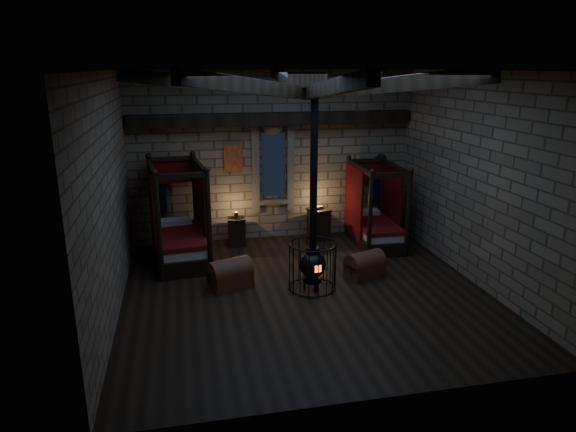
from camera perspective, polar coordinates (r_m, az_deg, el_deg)
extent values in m
cube|color=black|center=(10.23, 1.92, -8.39)|extent=(7.00, 7.00, 0.01)
cube|color=#847054|center=(12.91, -1.71, 6.61)|extent=(7.00, 0.02, 4.20)
cube|color=#847054|center=(6.35, 9.65, -3.97)|extent=(7.00, 0.02, 4.20)
cube|color=#847054|center=(9.36, -19.25, 1.96)|extent=(0.02, 7.00, 4.20)
cube|color=#847054|center=(10.92, 20.22, 3.81)|extent=(0.02, 7.00, 4.20)
cube|color=black|center=(9.30, 2.17, 15.84)|extent=(7.00, 7.00, 0.01)
cube|color=black|center=(12.60, -1.60, 10.73)|extent=(6.86, 0.35, 0.30)
cylinder|color=black|center=(9.30, 2.16, 14.92)|extent=(0.70, 0.70, 0.25)
cube|color=black|center=(12.89, -1.66, 5.69)|extent=(0.55, 0.04, 1.60)
cube|color=maroon|center=(12.73, -6.14, 6.39)|extent=(0.45, 0.03, 0.65)
cube|color=black|center=(12.69, -14.10, 2.96)|extent=(0.30, 0.10, 1.15)
cube|color=black|center=(13.65, 10.12, 4.11)|extent=(0.30, 0.10, 1.15)
cube|color=black|center=(11.93, -11.80, -4.11)|extent=(1.31, 2.22, 0.37)
cube|color=beige|center=(11.83, -11.87, -2.81)|extent=(1.18, 2.04, 0.22)
cube|color=maroon|center=(11.79, -11.91, -2.16)|extent=(1.24, 2.09, 0.10)
cube|color=beige|center=(12.49, -12.34, -0.64)|extent=(0.75, 0.43, 0.14)
cube|color=#5F0808|center=(12.48, -12.80, 4.86)|extent=(1.12, 0.17, 0.56)
cylinder|color=black|center=(10.63, -14.18, -1.46)|extent=(0.11, 0.11, 2.24)
cylinder|color=black|center=(12.59, -14.87, 1.24)|extent=(0.11, 0.11, 2.24)
cylinder|color=black|center=(10.73, -8.77, -0.98)|extent=(0.11, 0.11, 2.24)
cylinder|color=black|center=(12.67, -10.28, 1.63)|extent=(0.11, 0.11, 2.24)
cube|color=#5F0808|center=(11.89, -14.82, 0.62)|extent=(0.22, 1.52, 1.98)
cube|color=#5F0808|center=(11.98, -9.67, 1.06)|extent=(0.22, 1.52, 1.98)
cube|color=black|center=(12.94, 9.57, -2.44)|extent=(1.05, 1.93, 0.33)
cube|color=beige|center=(12.86, 9.62, -1.37)|extent=(0.94, 1.78, 0.20)
cube|color=maroon|center=(12.83, 9.65, -0.82)|extent=(0.99, 1.82, 0.09)
cube|color=beige|center=(13.43, 8.70, 0.40)|extent=(0.65, 0.34, 0.13)
cube|color=#5F0808|center=(13.41, 8.57, 4.99)|extent=(1.00, 0.08, 0.50)
cylinder|color=black|center=(11.73, 9.10, -0.10)|extent=(0.10, 0.10, 2.00)
cylinder|color=black|center=(13.40, 6.63, 2.07)|extent=(0.10, 0.10, 2.00)
cylinder|color=black|center=(12.05, 13.21, 0.10)|extent=(0.10, 0.10, 2.00)
cylinder|color=black|center=(13.68, 10.30, 2.20)|extent=(0.10, 0.10, 2.00)
cube|color=#5F0808|center=(12.79, 7.31, 1.56)|extent=(0.11, 1.37, 1.78)
cube|color=#5F0808|center=(13.10, 11.36, 1.73)|extent=(0.11, 1.37, 1.78)
cube|color=brown|center=(10.42, -6.45, -6.98)|extent=(0.96, 0.77, 0.34)
cylinder|color=brown|center=(10.35, -6.48, -6.11)|extent=(0.96, 0.77, 0.51)
cube|color=olive|center=(10.27, -8.39, -7.41)|extent=(0.24, 0.51, 0.36)
cube|color=olive|center=(10.58, -4.58, -6.56)|extent=(0.24, 0.51, 0.36)
cube|color=brown|center=(10.95, 8.52, -5.93)|extent=(0.90, 0.72, 0.32)
cylinder|color=brown|center=(10.89, 8.55, -5.14)|extent=(0.90, 0.72, 0.48)
cube|color=olive|center=(10.73, 7.03, -6.34)|extent=(0.21, 0.48, 0.34)
cube|color=olive|center=(11.17, 9.95, -5.54)|extent=(0.21, 0.48, 0.34)
cube|color=black|center=(12.72, -5.72, -1.81)|extent=(0.41, 0.39, 0.67)
cube|color=black|center=(12.61, -5.77, -0.28)|extent=(0.45, 0.43, 0.04)
cylinder|color=olive|center=(12.58, -5.78, 0.14)|extent=(0.10, 0.10, 0.15)
cube|color=black|center=(13.10, 3.44, -1.00)|extent=(0.54, 0.53, 0.76)
cube|color=black|center=(12.98, 3.47, 0.70)|extent=(0.59, 0.58, 0.04)
cube|color=brown|center=(12.97, 3.48, 0.98)|extent=(0.22, 0.18, 0.05)
cylinder|color=black|center=(10.27, 2.71, -7.02)|extent=(0.38, 0.38, 0.10)
sphere|color=black|center=(10.15, 2.73, -5.39)|extent=(0.53, 0.53, 0.53)
cylinder|color=black|center=(10.05, 2.75, -3.87)|extent=(0.27, 0.27, 0.13)
cube|color=#FF5914|center=(9.94, 3.36, -5.89)|extent=(0.13, 0.04, 0.13)
cylinder|color=black|center=(9.61, 2.89, 5.37)|extent=(0.14, 0.14, 3.19)
torus|color=black|center=(10.34, 2.69, -7.89)|extent=(0.94, 0.94, 0.03)
torus|color=black|center=(10.00, 2.76, -3.10)|extent=(0.94, 0.94, 0.03)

